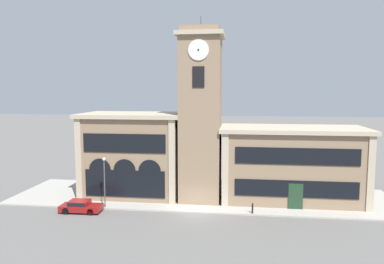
{
  "coord_description": "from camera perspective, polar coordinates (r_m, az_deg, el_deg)",
  "views": [
    {
      "loc": [
        4.47,
        -37.11,
        12.61
      ],
      "look_at": [
        -0.69,
        2.4,
        8.18
      ],
      "focal_mm": 35.0,
      "sensor_mm": 36.0,
      "label": 1
    }
  ],
  "objects": [
    {
      "name": "town_hall_right_wing",
      "position": [
        44.28,
        14.96,
        -4.72
      ],
      "size": [
        16.27,
        7.92,
        8.49
      ],
      "color": "#897056",
      "rests_on": "ground_plane"
    },
    {
      "name": "bollard",
      "position": [
        39.33,
        9.2,
        -11.41
      ],
      "size": [
        0.18,
        0.18,
        1.06
      ],
      "color": "black",
      "rests_on": "sidewalk_kerb"
    },
    {
      "name": "town_hall_left_wing",
      "position": [
        45.56,
        -8.89,
        -3.35
      ],
      "size": [
        12.09,
        7.92,
        9.93
      ],
      "color": "#897056",
      "rests_on": "ground_plane"
    },
    {
      "name": "ground_plane",
      "position": [
        39.45,
        0.55,
        -12.3
      ],
      "size": [
        300.0,
        300.0,
        0.0
      ],
      "primitive_type": "plane",
      "color": "#605E5B"
    },
    {
      "name": "sidewalk_kerb",
      "position": [
        44.93,
        1.45,
        -9.85
      ],
      "size": [
        44.24,
        11.62,
        0.15
      ],
      "color": "#A39E93",
      "rests_on": "ground_plane"
    },
    {
      "name": "parked_car_near",
      "position": [
        41.23,
        -16.62,
        -10.75
      ],
      "size": [
        4.28,
        1.91,
        1.26
      ],
      "rotation": [
        0.0,
        0.0,
        0.03
      ],
      "color": "maroon",
      "rests_on": "ground_plane"
    },
    {
      "name": "clock_tower",
      "position": [
        42.09,
        1.32,
        2.49
      ],
      "size": [
        5.2,
        5.2,
        20.67
      ],
      "color": "#897056",
      "rests_on": "ground_plane"
    },
    {
      "name": "street_lamp",
      "position": [
        41.06,
        -13.22,
        -6.31
      ],
      "size": [
        0.36,
        0.36,
        5.41
      ],
      "color": "#4C4C51",
      "rests_on": "sidewalk_kerb"
    }
  ]
}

